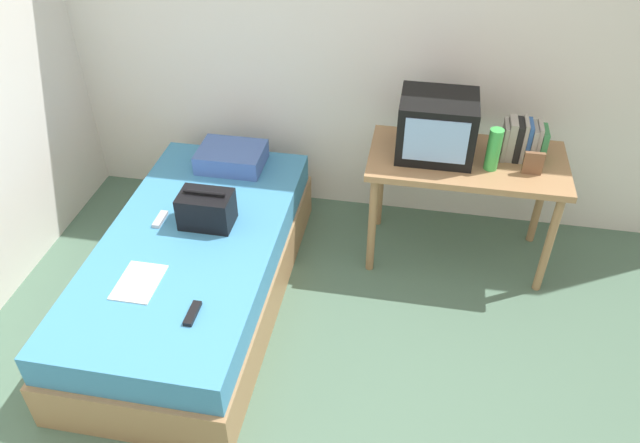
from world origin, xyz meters
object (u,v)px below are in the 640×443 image
(tv, at_px, (437,126))
(water_bottle, at_px, (494,149))
(bed, at_px, (195,270))
(book_row, at_px, (524,141))
(handbag, at_px, (206,209))
(pillow, at_px, (232,157))
(magazine, at_px, (139,282))
(remote_dark, at_px, (193,313))
(picture_frame, at_px, (533,163))
(desk, at_px, (466,172))
(remote_silver, at_px, (160,219))

(tv, relative_size, water_bottle, 1.74)
(bed, distance_m, water_bottle, 1.85)
(book_row, xyz_separation_m, handbag, (-1.74, -0.62, -0.27))
(water_bottle, distance_m, pillow, 1.65)
(pillow, relative_size, magazine, 1.45)
(book_row, height_order, remote_dark, book_row)
(magazine, bearing_deg, picture_frame, 26.64)
(tv, bearing_deg, magazine, -141.96)
(pillow, bearing_deg, book_row, 0.06)
(desk, bearing_deg, water_bottle, -35.44)
(desk, distance_m, remote_dark, 1.81)
(desk, distance_m, book_row, 0.37)
(tv, bearing_deg, handbag, -154.91)
(pillow, bearing_deg, bed, -91.52)
(water_bottle, bearing_deg, pillow, 174.63)
(magazine, bearing_deg, pillow, 82.55)
(pillow, xyz_separation_m, remote_dark, (0.20, -1.33, -0.05))
(remote_dark, bearing_deg, book_row, 39.94)
(tv, height_order, remote_dark, tv)
(remote_dark, bearing_deg, tv, 49.93)
(tv, bearing_deg, bed, -150.91)
(desk, height_order, remote_silver, desk)
(handbag, height_order, remote_silver, handbag)
(desk, relative_size, magazine, 4.00)
(water_bottle, height_order, book_row, water_bottle)
(handbag, bearing_deg, remote_silver, -174.38)
(desk, xyz_separation_m, water_bottle, (0.12, -0.09, 0.22))
(water_bottle, height_order, pillow, water_bottle)
(tv, height_order, handbag, tv)
(picture_frame, distance_m, remote_dark, 2.03)
(picture_frame, relative_size, remote_dark, 0.88)
(bed, bearing_deg, magazine, -108.33)
(water_bottle, relative_size, remote_silver, 1.75)
(pillow, bearing_deg, magazine, -97.45)
(tv, distance_m, remote_silver, 1.69)
(desk, height_order, picture_frame, picture_frame)
(water_bottle, xyz_separation_m, pillow, (-1.61, 0.15, -0.32))
(desk, xyz_separation_m, pillow, (-1.48, 0.06, -0.10))
(bed, height_order, desk, desk)
(bed, bearing_deg, handbag, 66.57)
(desk, bearing_deg, magazine, -146.13)
(book_row, xyz_separation_m, pillow, (-1.79, -0.00, -0.31))
(water_bottle, height_order, remote_dark, water_bottle)
(water_bottle, height_order, handbag, water_bottle)
(bed, xyz_separation_m, picture_frame, (1.85, 0.60, 0.57))
(remote_silver, bearing_deg, remote_dark, -57.19)
(remote_silver, bearing_deg, tv, 21.78)
(bed, xyz_separation_m, remote_silver, (-0.22, 0.12, 0.25))
(pillow, relative_size, handbag, 1.40)
(book_row, height_order, picture_frame, book_row)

